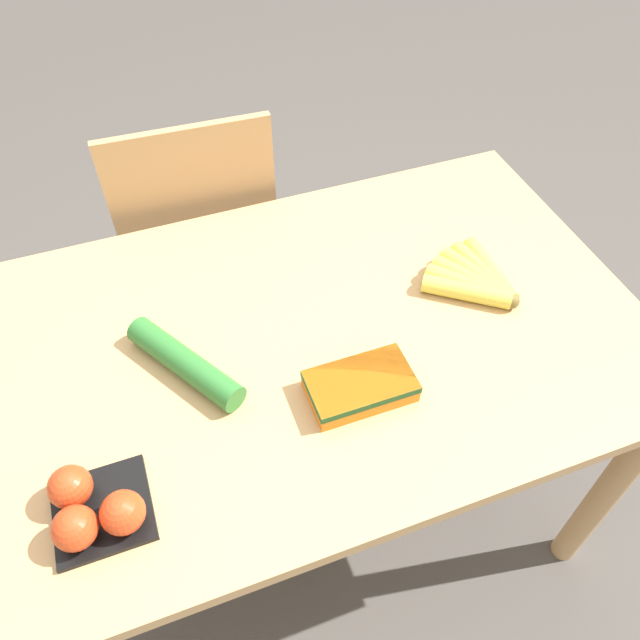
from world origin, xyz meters
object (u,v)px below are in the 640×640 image
object	(u,v)px
tomato_pack	(92,509)
carrot_bag	(360,385)
cucumber_near	(185,363)
chair	(202,255)
banana_bunch	(477,280)

from	to	relation	value
tomato_pack	carrot_bag	distance (m)	0.47
tomato_pack	cucumber_near	bearing A→B (deg)	50.81
tomato_pack	cucumber_near	distance (m)	0.30
tomato_pack	carrot_bag	world-z (taller)	tomato_pack
chair	carrot_bag	size ratio (longest dim) A/B	5.20
chair	banana_bunch	xyz separation A→B (m)	(0.48, -0.59, 0.29)
carrot_bag	cucumber_near	distance (m)	0.32
chair	banana_bunch	world-z (taller)	chair
banana_bunch	cucumber_near	world-z (taller)	cucumber_near
carrot_bag	chair	bearing A→B (deg)	101.30
tomato_pack	carrot_bag	xyz separation A→B (m)	(0.47, 0.08, -0.01)
carrot_bag	cucumber_near	xyz separation A→B (m)	(-0.28, 0.15, 0.00)
chair	tomato_pack	world-z (taller)	chair
carrot_bag	cucumber_near	world-z (taller)	cucumber_near
cucumber_near	banana_bunch	bearing A→B (deg)	0.76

